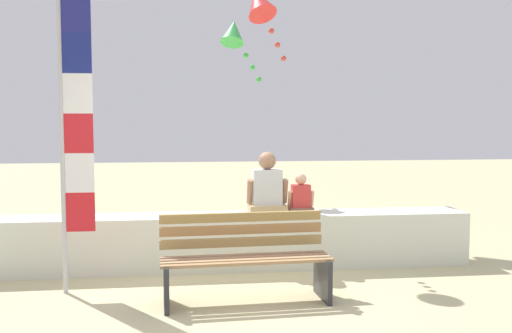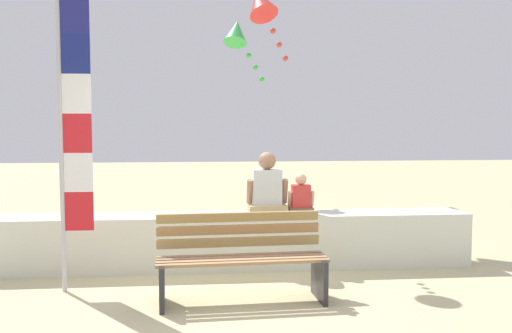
{
  "view_description": "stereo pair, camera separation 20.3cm",
  "coord_description": "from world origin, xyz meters",
  "px_view_note": "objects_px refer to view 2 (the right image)",
  "views": [
    {
      "loc": [
        -0.53,
        -6.08,
        1.85
      ],
      "look_at": [
        0.35,
        1.03,
        1.28
      ],
      "focal_mm": 40.2,
      "sensor_mm": 36.0,
      "label": 1
    },
    {
      "loc": [
        -0.33,
        -6.11,
        1.85
      ],
      "look_at": [
        0.35,
        1.03,
        1.28
      ],
      "focal_mm": 40.2,
      "sensor_mm": 36.0,
      "label": 2
    }
  ],
  "objects_px": {
    "person_child": "(301,198)",
    "kite_green": "(237,33)",
    "person_adult": "(267,190)",
    "kite_red": "(261,4)",
    "park_bench": "(241,260)",
    "flag_banner": "(71,126)"
  },
  "relations": [
    {
      "from": "park_bench",
      "to": "flag_banner",
      "type": "height_order",
      "value": "flag_banner"
    },
    {
      "from": "person_child",
      "to": "kite_green",
      "type": "distance_m",
      "value": 2.95
    },
    {
      "from": "park_bench",
      "to": "person_child",
      "type": "xyz_separation_m",
      "value": [
        0.84,
        1.29,
        0.46
      ]
    },
    {
      "from": "park_bench",
      "to": "person_adult",
      "type": "distance_m",
      "value": 1.47
    },
    {
      "from": "person_child",
      "to": "kite_red",
      "type": "bearing_deg",
      "value": 121.48
    },
    {
      "from": "park_bench",
      "to": "person_adult",
      "type": "xyz_separation_m",
      "value": [
        0.42,
        1.29,
        0.56
      ]
    },
    {
      "from": "park_bench",
      "to": "person_child",
      "type": "relative_size",
      "value": 3.45
    },
    {
      "from": "park_bench",
      "to": "kite_red",
      "type": "height_order",
      "value": "kite_red"
    },
    {
      "from": "person_child",
      "to": "kite_green",
      "type": "bearing_deg",
      "value": 112.32
    },
    {
      "from": "person_adult",
      "to": "person_child",
      "type": "height_order",
      "value": "person_adult"
    },
    {
      "from": "person_child",
      "to": "kite_green",
      "type": "height_order",
      "value": "kite_green"
    },
    {
      "from": "person_child",
      "to": "kite_red",
      "type": "height_order",
      "value": "kite_red"
    },
    {
      "from": "kite_red",
      "to": "park_bench",
      "type": "bearing_deg",
      "value": -101.43
    },
    {
      "from": "person_child",
      "to": "kite_green",
      "type": "relative_size",
      "value": 0.51
    },
    {
      "from": "kite_green",
      "to": "flag_banner",
      "type": "bearing_deg",
      "value": -127.59
    },
    {
      "from": "person_adult",
      "to": "flag_banner",
      "type": "distance_m",
      "value": 2.48
    },
    {
      "from": "person_adult",
      "to": "person_child",
      "type": "xyz_separation_m",
      "value": [
        0.43,
        0.0,
        -0.11
      ]
    },
    {
      "from": "person_adult",
      "to": "kite_green",
      "type": "height_order",
      "value": "kite_green"
    },
    {
      "from": "person_adult",
      "to": "kite_red",
      "type": "height_order",
      "value": "kite_red"
    },
    {
      "from": "flag_banner",
      "to": "park_bench",
      "type": "bearing_deg",
      "value": -15.22
    },
    {
      "from": "person_child",
      "to": "flag_banner",
      "type": "bearing_deg",
      "value": -162.97
    },
    {
      "from": "person_adult",
      "to": "kite_green",
      "type": "xyz_separation_m",
      "value": [
        -0.27,
        1.71,
        2.2
      ]
    }
  ]
}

